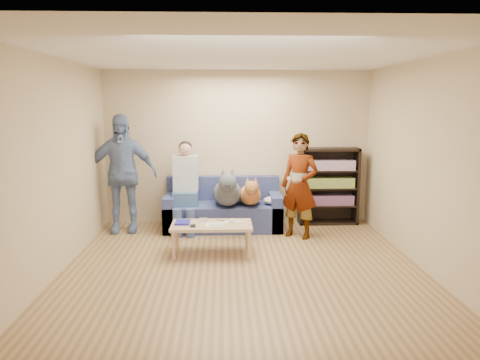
{
  "coord_description": "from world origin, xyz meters",
  "views": [
    {
      "loc": [
        -0.23,
        -5.48,
        2.05
      ],
      "look_at": [
        0.0,
        1.2,
        0.95
      ],
      "focal_mm": 35.0,
      "sensor_mm": 36.0,
      "label": 1
    }
  ],
  "objects_px": {
    "person_seated": "(185,183)",
    "coffee_table": "(212,227)",
    "bookshelf": "(328,184)",
    "person_standing_right": "(300,186)",
    "dog_gray": "(227,191)",
    "notebook_blue": "(183,222)",
    "dog_tan": "(250,194)",
    "camera_silver": "(203,220)",
    "person_standing_left": "(121,174)",
    "sofa": "(223,211)"
  },
  "relations": [
    {
      "from": "dog_gray",
      "to": "bookshelf",
      "type": "xyz_separation_m",
      "value": [
        1.73,
        0.47,
        0.02
      ]
    },
    {
      "from": "dog_tan",
      "to": "coffee_table",
      "type": "distance_m",
      "value": 1.32
    },
    {
      "from": "person_standing_right",
      "to": "dog_tan",
      "type": "distance_m",
      "value": 0.85
    },
    {
      "from": "notebook_blue",
      "to": "dog_gray",
      "type": "bearing_deg",
      "value": 59.64
    },
    {
      "from": "person_standing_left",
      "to": "bookshelf",
      "type": "distance_m",
      "value": 3.45
    },
    {
      "from": "dog_gray",
      "to": "notebook_blue",
      "type": "bearing_deg",
      "value": -120.36
    },
    {
      "from": "person_standing_right",
      "to": "bookshelf",
      "type": "relative_size",
      "value": 1.24
    },
    {
      "from": "dog_tan",
      "to": "bookshelf",
      "type": "xyz_separation_m",
      "value": [
        1.36,
        0.44,
        0.07
      ]
    },
    {
      "from": "person_standing_right",
      "to": "dog_gray",
      "type": "distance_m",
      "value": 1.16
    },
    {
      "from": "camera_silver",
      "to": "person_seated",
      "type": "distance_m",
      "value": 1.2
    },
    {
      "from": "person_standing_left",
      "to": "coffee_table",
      "type": "relative_size",
      "value": 1.72
    },
    {
      "from": "notebook_blue",
      "to": "person_standing_right",
      "type": "bearing_deg",
      "value": 22.48
    },
    {
      "from": "person_standing_left",
      "to": "dog_gray",
      "type": "bearing_deg",
      "value": -7.97
    },
    {
      "from": "person_standing_right",
      "to": "person_seated",
      "type": "relative_size",
      "value": 1.09
    },
    {
      "from": "dog_tan",
      "to": "bookshelf",
      "type": "bearing_deg",
      "value": 17.92
    },
    {
      "from": "person_standing_right",
      "to": "coffee_table",
      "type": "distance_m",
      "value": 1.59
    },
    {
      "from": "sofa",
      "to": "person_seated",
      "type": "relative_size",
      "value": 1.29
    },
    {
      "from": "person_standing_right",
      "to": "camera_silver",
      "type": "relative_size",
      "value": 14.6
    },
    {
      "from": "person_standing_right",
      "to": "sofa",
      "type": "height_order",
      "value": "person_standing_right"
    },
    {
      "from": "person_standing_left",
      "to": "camera_silver",
      "type": "relative_size",
      "value": 17.15
    },
    {
      "from": "person_seated",
      "to": "dog_tan",
      "type": "bearing_deg",
      "value": -4.34
    },
    {
      "from": "dog_tan",
      "to": "person_standing_left",
      "type": "bearing_deg",
      "value": 178.7
    },
    {
      "from": "sofa",
      "to": "person_standing_right",
      "type": "bearing_deg",
      "value": -26.82
    },
    {
      "from": "notebook_blue",
      "to": "dog_tan",
      "type": "height_order",
      "value": "dog_tan"
    },
    {
      "from": "dog_gray",
      "to": "coffee_table",
      "type": "distance_m",
      "value": 1.18
    },
    {
      "from": "person_standing_left",
      "to": "coffee_table",
      "type": "xyz_separation_m",
      "value": [
        1.46,
        -1.2,
        -0.57
      ]
    },
    {
      "from": "person_standing_right",
      "to": "camera_silver",
      "type": "bearing_deg",
      "value": -123.51
    },
    {
      "from": "notebook_blue",
      "to": "dog_gray",
      "type": "relative_size",
      "value": 0.2
    },
    {
      "from": "person_standing_right",
      "to": "person_seated",
      "type": "bearing_deg",
      "value": -162.19
    },
    {
      "from": "person_standing_right",
      "to": "person_standing_left",
      "type": "relative_size",
      "value": 0.85
    },
    {
      "from": "bookshelf",
      "to": "person_standing_right",
      "type": "bearing_deg",
      "value": -127.33
    },
    {
      "from": "sofa",
      "to": "dog_gray",
      "type": "relative_size",
      "value": 1.5
    },
    {
      "from": "person_seated",
      "to": "bookshelf",
      "type": "xyz_separation_m",
      "value": [
        2.41,
        0.36,
        -0.09
      ]
    },
    {
      "from": "camera_silver",
      "to": "dog_gray",
      "type": "distance_m",
      "value": 1.08
    },
    {
      "from": "person_seated",
      "to": "bookshelf",
      "type": "relative_size",
      "value": 1.13
    },
    {
      "from": "camera_silver",
      "to": "coffee_table",
      "type": "distance_m",
      "value": 0.18
    },
    {
      "from": "sofa",
      "to": "dog_tan",
      "type": "distance_m",
      "value": 0.59
    },
    {
      "from": "person_standing_left",
      "to": "sofa",
      "type": "height_order",
      "value": "person_standing_left"
    },
    {
      "from": "camera_silver",
      "to": "bookshelf",
      "type": "relative_size",
      "value": 0.08
    },
    {
      "from": "notebook_blue",
      "to": "dog_tan",
      "type": "distance_m",
      "value": 1.49
    },
    {
      "from": "sofa",
      "to": "dog_tan",
      "type": "bearing_deg",
      "value": -25.11
    },
    {
      "from": "person_standing_left",
      "to": "camera_silver",
      "type": "xyz_separation_m",
      "value": [
        1.34,
        -1.08,
        -0.5
      ]
    },
    {
      "from": "notebook_blue",
      "to": "dog_tan",
      "type": "relative_size",
      "value": 0.23
    },
    {
      "from": "notebook_blue",
      "to": "person_seated",
      "type": "relative_size",
      "value": 0.18
    },
    {
      "from": "person_standing_left",
      "to": "dog_gray",
      "type": "distance_m",
      "value": 1.71
    },
    {
      "from": "sofa",
      "to": "coffee_table",
      "type": "distance_m",
      "value": 1.37
    },
    {
      "from": "person_seated",
      "to": "coffee_table",
      "type": "distance_m",
      "value": 1.37
    },
    {
      "from": "camera_silver",
      "to": "coffee_table",
      "type": "bearing_deg",
      "value": -45.0
    },
    {
      "from": "dog_tan",
      "to": "coffee_table",
      "type": "height_order",
      "value": "dog_tan"
    },
    {
      "from": "person_seated",
      "to": "dog_tan",
      "type": "xyz_separation_m",
      "value": [
        1.05,
        -0.08,
        -0.16
      ]
    }
  ]
}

